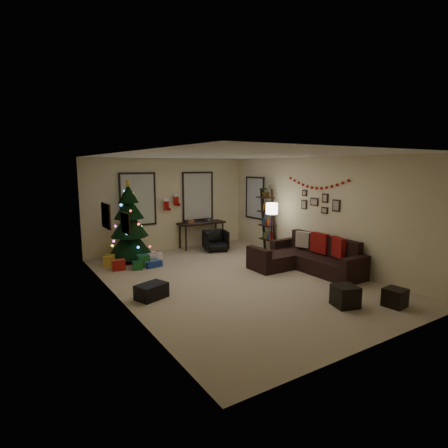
{
  "coord_description": "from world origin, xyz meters",
  "views": [
    {
      "loc": [
        -4.28,
        -6.35,
        2.47
      ],
      "look_at": [
        0.1,
        0.6,
        1.15
      ],
      "focal_mm": 28.93,
      "sensor_mm": 36.0,
      "label": 1
    }
  ],
  "objects": [
    {
      "name": "wall_left",
      "position": [
        -2.5,
        0.0,
        1.35
      ],
      "size": [
        0.0,
        7.0,
        7.0
      ],
      "primitive_type": "plane",
      "rotation": [
        1.57,
        0.0,
        1.57
      ],
      "color": "beige",
      "rests_on": "floor"
    },
    {
      "name": "art_map",
      "position": [
        -2.48,
        0.92,
        1.49
      ],
      "size": [
        0.04,
        0.6,
        0.5
      ],
      "color": "black",
      "rests_on": "wall_left"
    },
    {
      "name": "stocking_left",
      "position": [
        -0.14,
        3.33,
        1.38
      ],
      "size": [
        0.2,
        0.05,
        0.36
      ],
      "color": "#990F0C",
      "rests_on": "wall_back"
    },
    {
      "name": "presents",
      "position": [
        -1.41,
        2.23,
        0.12
      ],
      "size": [
        1.5,
        1.01,
        0.3
      ],
      "rotation": [
        0.0,
        0.0,
        -0.18
      ],
      "color": "silver",
      "rests_on": "floor"
    },
    {
      "name": "wall_right",
      "position": [
        2.5,
        0.0,
        1.35
      ],
      "size": [
        0.0,
        7.0,
        7.0
      ],
      "primitive_type": "plane",
      "rotation": [
        1.57,
        0.0,
        -1.57
      ],
      "color": "beige",
      "rests_on": "floor"
    },
    {
      "name": "christmas_tree",
      "position": [
        -1.41,
        2.84,
        0.91
      ],
      "size": [
        1.18,
        1.18,
        2.19
      ],
      "rotation": [
        0.0,
        0.0,
        0.33
      ],
      "color": "black",
      "rests_on": "floor"
    },
    {
      "name": "window_back_right",
      "position": [
        0.95,
        3.47,
        1.55
      ],
      "size": [
        1.05,
        0.06,
        1.5
      ],
      "color": "#728CB2",
      "rests_on": "wall_back"
    },
    {
      "name": "pillow_cream",
      "position": [
        2.21,
        0.15,
        0.63
      ],
      "size": [
        0.26,
        0.41,
        0.4
      ],
      "primitive_type": "cube",
      "rotation": [
        0.0,
        0.0,
        0.4
      ],
      "color": "#BBAC97",
      "rests_on": "sofa"
    },
    {
      "name": "gallery",
      "position": [
        2.48,
        -0.07,
        1.57
      ],
      "size": [
        0.03,
        1.25,
        0.54
      ],
      "color": "black",
      "rests_on": "wall_right"
    },
    {
      "name": "floor_lamp",
      "position": [
        1.95,
        1.12,
        1.25
      ],
      "size": [
        0.31,
        0.31,
        1.49
      ],
      "rotation": [
        0.0,
        0.0,
        -0.4
      ],
      "color": "black",
      "rests_on": "floor"
    },
    {
      "name": "potted_plant",
      "position": [
        2.3,
        1.82,
        1.81
      ],
      "size": [
        0.53,
        0.48,
        0.49
      ],
      "primitive_type": "imported",
      "rotation": [
        0.0,
        0.0,
        0.27
      ],
      "color": "#4C4C4C",
      "rests_on": "bookshelf"
    },
    {
      "name": "wall_front",
      "position": [
        0.0,
        -3.5,
        1.35
      ],
      "size": [
        5.0,
        0.0,
        5.0
      ],
      "primitive_type": "plane",
      "rotation": [
        -1.57,
        0.0,
        0.0
      ],
      "color": "beige",
      "rests_on": "floor"
    },
    {
      "name": "pillow_red_b",
      "position": [
        2.21,
        -0.38,
        0.64
      ],
      "size": [
        0.13,
        0.48,
        0.48
      ],
      "primitive_type": "cube",
      "rotation": [
        0.0,
        0.0,
        0.01
      ],
      "color": "maroon",
      "rests_on": "sofa"
    },
    {
      "name": "wall_back",
      "position": [
        0.0,
        3.5,
        1.35
      ],
      "size": [
        5.0,
        0.0,
        5.0
      ],
      "primitive_type": "plane",
      "rotation": [
        1.57,
        0.0,
        0.0
      ],
      "color": "beige",
      "rests_on": "floor"
    },
    {
      "name": "desk",
      "position": [
        0.94,
        3.22,
        0.69
      ],
      "size": [
        1.45,
        0.52,
        0.78
      ],
      "color": "black",
      "rests_on": "floor"
    },
    {
      "name": "art_abstract",
      "position": [
        -2.48,
        -0.36,
        1.52
      ],
      "size": [
        0.04,
        0.45,
        0.35
      ],
      "color": "black",
      "rests_on": "wall_left"
    },
    {
      "name": "window_right_wall",
      "position": [
        2.47,
        2.55,
        1.5
      ],
      "size": [
        0.06,
        0.9,
        1.3
      ],
      "color": "#728CB2",
      "rests_on": "wall_right"
    },
    {
      "name": "bookshelf",
      "position": [
        2.3,
        1.71,
        0.89
      ],
      "size": [
        0.3,
        0.54,
        1.84
      ],
      "color": "black",
      "rests_on": "floor"
    },
    {
      "name": "ottoman_near",
      "position": [
        0.8,
        -2.33,
        0.19
      ],
      "size": [
        0.5,
        0.5,
        0.38
      ],
      "primitive_type": "cube",
      "rotation": [
        0.0,
        0.0,
        -0.3
      ],
      "color": "black",
      "rests_on": "floor"
    },
    {
      "name": "ceiling",
      "position": [
        0.0,
        0.0,
        2.7
      ],
      "size": [
        7.0,
        7.0,
        0.0
      ],
      "primitive_type": "plane",
      "rotation": [
        3.14,
        0.0,
        0.0
      ],
      "color": "white",
      "rests_on": "floor"
    },
    {
      "name": "storage_bin",
      "position": [
        -1.97,
        -0.11,
        0.14
      ],
      "size": [
        0.66,
        0.55,
        0.28
      ],
      "primitive_type": "cube",
      "rotation": [
        0.0,
        0.0,
        0.35
      ],
      "color": "black",
      "rests_on": "floor"
    },
    {
      "name": "ottoman_far",
      "position": [
        1.55,
        -2.8,
        0.16
      ],
      "size": [
        0.38,
        0.38,
        0.33
      ],
      "primitive_type": "cube",
      "rotation": [
        0.0,
        0.0,
        0.1
      ],
      "color": "black",
      "rests_on": "floor"
    },
    {
      "name": "window_back_left",
      "position": [
        -0.95,
        3.47,
        1.55
      ],
      "size": [
        1.05,
        0.06,
        1.5
      ],
      "color": "#728CB2",
      "rests_on": "wall_back"
    },
    {
      "name": "sofa",
      "position": [
        1.87,
        -0.28,
        0.27
      ],
      "size": [
        1.68,
        2.46,
        0.82
      ],
      "color": "black",
      "rests_on": "floor"
    },
    {
      "name": "floor",
      "position": [
        0.0,
        0.0,
        0.0
      ],
      "size": [
        7.0,
        7.0,
        0.0
      ],
      "primitive_type": "plane",
      "color": "#BBAA8E",
      "rests_on": "ground"
    },
    {
      "name": "desk_chair",
      "position": [
        1.05,
        2.57,
        0.31
      ],
      "size": [
        0.73,
        0.7,
        0.62
      ],
      "primitive_type": "imported",
      "rotation": [
        0.0,
        0.0,
        -0.26
      ],
      "color": "black",
      "rests_on": "floor"
    },
    {
      "name": "garland",
      "position": [
        2.45,
        0.02,
        2.05
      ],
      "size": [
        0.08,
        1.9,
        0.3
      ],
      "primitive_type": null,
      "color": "#A5140C",
      "rests_on": "wall_right"
    },
    {
      "name": "pillow_red_a",
      "position": [
        2.21,
        -0.94,
        0.64
      ],
      "size": [
        0.27,
        0.47,
        0.46
      ],
      "primitive_type": "cube",
      "rotation": [
        0.0,
        0.0,
        -0.34
      ],
      "color": "maroon",
      "rests_on": "sofa"
    },
    {
      "name": "stocking_right",
      "position": [
        0.19,
        3.37,
        1.49
      ],
      "size": [
        0.2,
        0.05,
        0.36
      ],
      "color": "#990F0C",
      "rests_on": "wall_back"
    }
  ]
}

